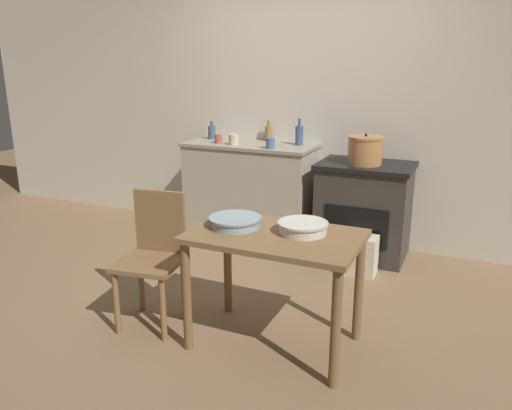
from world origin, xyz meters
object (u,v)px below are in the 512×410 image
object	(u,v)px
bottle_far_left	(299,135)
cup_center_left	(270,143)
stock_pot	(365,150)
bottle_mid_left	(269,133)
stove	(364,210)
chair	(154,254)
cup_center_right	(234,140)
bottle_left	(212,132)
flour_sack	(359,255)
work_table	(275,252)
mixing_bowl_large	(303,227)
mixing_bowl_small	(235,221)
cup_center	(218,139)

from	to	relation	value
bottle_far_left	cup_center_left	distance (m)	0.34
stock_pot	bottle_mid_left	size ratio (longest dim) A/B	1.51
stock_pot	bottle_far_left	size ratio (longest dim) A/B	1.24
cup_center_left	bottle_far_left	bearing A→B (deg)	59.66
stove	chair	distance (m)	2.04
chair	cup_center_right	xyz separation A→B (m)	(-0.22, 1.64, 0.52)
bottle_left	flour_sack	bearing A→B (deg)	-18.01
bottle_far_left	flour_sack	bearing A→B (deg)	-36.09
work_table	bottle_left	xyz separation A→B (m)	(-1.44, 1.83, 0.41)
mixing_bowl_large	mixing_bowl_small	world-z (taller)	mixing_bowl_large
chair	flour_sack	world-z (taller)	chair
chair	bottle_mid_left	size ratio (longest dim) A/B	4.42
stock_pot	cup_center	xyz separation A→B (m)	(-1.41, -0.05, 0.02)
bottle_left	bottle_mid_left	size ratio (longest dim) A/B	0.89
chair	bottle_far_left	world-z (taller)	bottle_far_left
mixing_bowl_small	chair	bearing A→B (deg)	-173.07
stock_pot	bottle_mid_left	xyz separation A→B (m)	(-1.02, 0.27, 0.05)
work_table	bottle_mid_left	distance (m)	2.17
stove	work_table	distance (m)	1.74
stock_pot	flour_sack	bearing A→B (deg)	-77.32
cup_center	cup_center_right	bearing A→B (deg)	-8.39
chair	bottle_far_left	bearing A→B (deg)	70.98
stock_pot	mixing_bowl_large	world-z (taller)	stock_pot
bottle_mid_left	cup_center_left	bearing A→B (deg)	-64.92
chair	flour_sack	size ratio (longest dim) A/B	2.68
bottle_far_left	cup_center_left	size ratio (longest dim) A/B	2.49
chair	bottle_mid_left	xyz separation A→B (m)	(-0.01, 1.99, 0.55)
bottle_far_left	bottle_mid_left	world-z (taller)	bottle_far_left
bottle_left	cup_center_right	world-z (taller)	bottle_left
stove	chair	bearing A→B (deg)	-119.79
mixing_bowl_small	mixing_bowl_large	bearing A→B (deg)	7.91
stock_pot	cup_center_left	bearing A→B (deg)	-170.92
stove	chair	world-z (taller)	chair
work_table	bottle_left	size ratio (longest dim) A/B	5.71
work_table	flour_sack	bearing A→B (deg)	79.25
cup_center_right	chair	bearing A→B (deg)	-82.33
bottle_far_left	bottle_mid_left	bearing A→B (deg)	162.42
bottle_far_left	mixing_bowl_large	bearing A→B (deg)	-69.70
flour_sack	bottle_far_left	size ratio (longest dim) A/B	1.35
chair	bottle_left	xyz separation A→B (m)	(-0.59, 1.88, 0.54)
cup_center	stove	bearing A→B (deg)	4.32
stove	chair	size ratio (longest dim) A/B	0.96
mixing_bowl_small	cup_center	distance (m)	1.89
mixing_bowl_large	cup_center	world-z (taller)	cup_center
bottle_far_left	cup_center	world-z (taller)	bottle_far_left
bottle_far_left	bottle_left	world-z (taller)	bottle_far_left
stock_pot	cup_center	distance (m)	1.41
bottle_mid_left	cup_center	xyz separation A→B (m)	(-0.39, -0.33, -0.04)
bottle_far_left	bottle_left	bearing A→B (deg)	179.75
flour_sack	stock_pot	distance (m)	0.90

